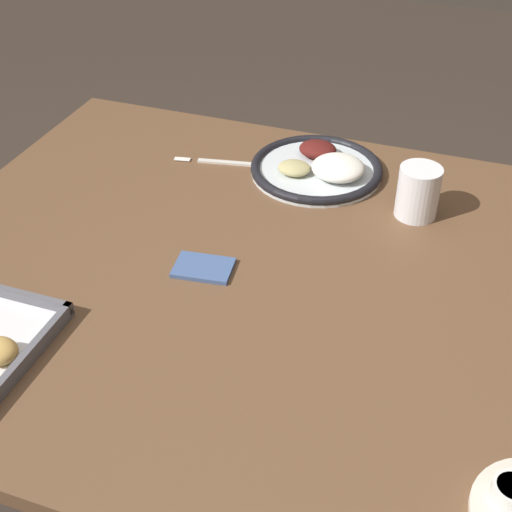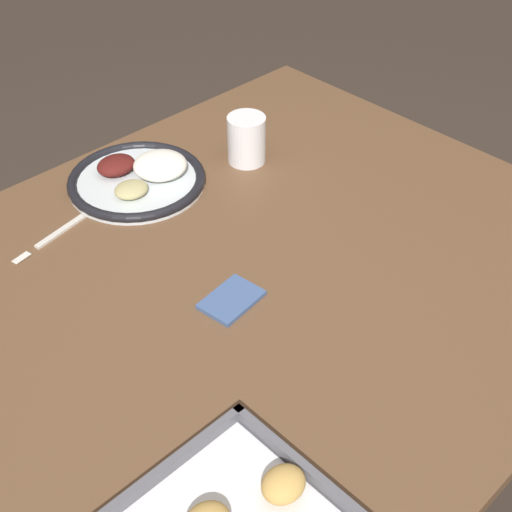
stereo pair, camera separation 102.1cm
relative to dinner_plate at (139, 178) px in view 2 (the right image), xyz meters
The scene contains 6 objects.
ground_plane 0.83m from the dinner_plate, 87.17° to the left, with size 8.00×8.00×0.00m, color #382D26.
dining_table 0.37m from the dinner_plate, 87.17° to the left, with size 1.26×1.06×0.74m.
dinner_plate is the anchor object (origin of this frame).
fork 0.19m from the dinner_plate, ahead, with size 0.22×0.05×0.00m.
drinking_cup 0.24m from the dinner_plate, 157.89° to the left, with size 0.08×0.08×0.10m.
napkin 0.40m from the dinner_plate, 75.41° to the left, with size 0.11×0.08×0.01m.
Camera 2 is at (0.65, 0.68, 1.57)m, focal length 50.00 mm.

